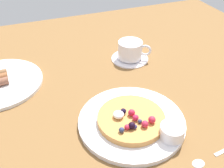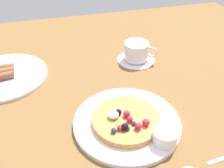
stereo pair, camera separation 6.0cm
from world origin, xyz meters
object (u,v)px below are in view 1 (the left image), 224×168
at_px(teaspoon, 211,157).
at_px(coffee_saucer, 130,58).
at_px(syrup_ramekin, 172,132).
at_px(coffee_cup, 131,49).
at_px(pancake_plate, 131,121).

bearing_deg(teaspoon, coffee_saucer, 89.55).
bearing_deg(teaspoon, syrup_ramekin, 127.84).
bearing_deg(syrup_ramekin, teaspoon, -52.16).
height_order(coffee_cup, teaspoon, coffee_cup).
height_order(coffee_saucer, coffee_cup, coffee_cup).
bearing_deg(coffee_cup, teaspoon, -90.63).
xyz_separation_m(syrup_ramekin, teaspoon, (0.06, -0.07, -0.03)).
bearing_deg(coffee_saucer, coffee_cup, -32.08).
xyz_separation_m(pancake_plate, syrup_ramekin, (0.06, -0.08, 0.02)).
bearing_deg(coffee_saucer, pancake_plate, -113.18).
bearing_deg(syrup_ramekin, pancake_plate, 126.20).
bearing_deg(teaspoon, coffee_cup, 89.37).
distance_m(pancake_plate, coffee_cup, 0.31).
bearing_deg(coffee_cup, coffee_saucer, 147.92).
distance_m(pancake_plate, syrup_ramekin, 0.11).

